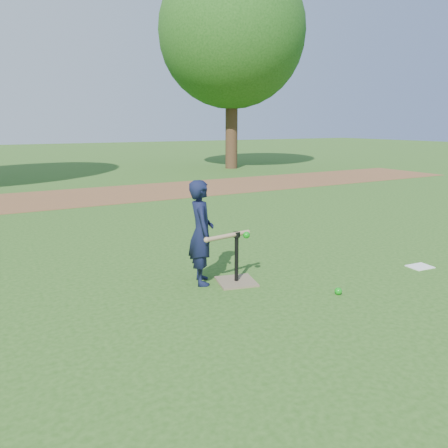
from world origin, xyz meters
TOP-DOWN VIEW (x-y plane):
  - ground at (0.00, 0.00)m, footprint 80.00×80.00m
  - dirt_strip at (0.00, 7.50)m, footprint 24.00×3.00m
  - child at (-0.60, 0.46)m, footprint 0.41×0.51m
  - wiffle_ball_ground at (0.54, -0.61)m, footprint 0.08×0.08m
  - clipboard at (2.15, -0.43)m, footprint 0.32×0.25m
  - batting_tee at (-0.25, 0.26)m, footprint 0.52×0.52m
  - swing_action at (-0.35, 0.23)m, footprint 0.63×0.16m
  - tree_right at (6.50, 12.00)m, footprint 5.80×5.80m

SIDE VIEW (x-z plane):
  - ground at x=0.00m, z-range 0.00..0.00m
  - dirt_strip at x=0.00m, z-range 0.00..0.01m
  - clipboard at x=2.15m, z-range 0.00..0.01m
  - wiffle_ball_ground at x=0.54m, z-range 0.00..0.08m
  - batting_tee at x=-0.25m, z-range -0.20..0.42m
  - swing_action at x=-0.35m, z-range 0.55..0.63m
  - child at x=-0.60m, z-range 0.00..1.22m
  - tree_right at x=6.50m, z-range 1.19..9.39m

